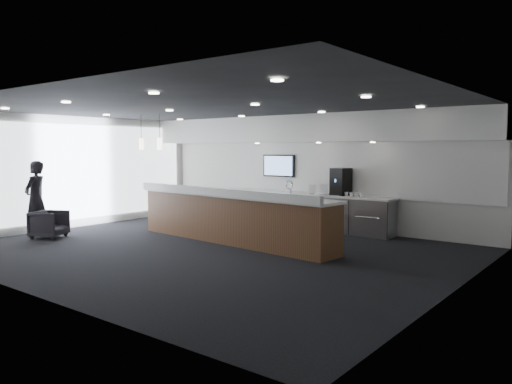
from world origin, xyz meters
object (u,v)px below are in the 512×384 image
Objects in this scene: coffee_machine at (341,182)px; lounge_guest at (36,198)px; service_counter at (232,217)px; armchair at (49,224)px.

coffee_machine is 0.38× the size of lounge_guest.
service_counter is at bearing 90.75° from lounge_guest.
armchair is (-5.12, -4.99, -0.97)m from coffee_machine.
coffee_machine is at bearing -72.72° from armchair.
lounge_guest reaches higher than coffee_machine.
service_counter is 8.13× the size of coffee_machine.
service_counter reaches higher than armchair.
lounge_guest is at bearing 63.13° from armchair.
coffee_machine is 7.21m from armchair.
coffee_machine is 7.59m from lounge_guest.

